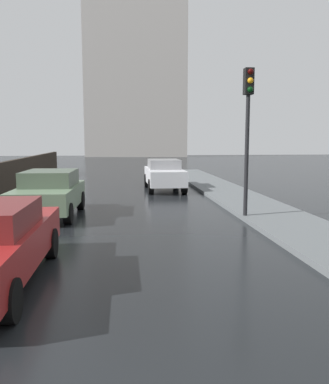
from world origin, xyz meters
The scene contains 4 objects.
car_white_mid_road centered at (2.45, 18.95, 0.76)m, with size 1.72×4.03×1.46m.
car_green_behind_camera centered at (-1.86, 12.92, 0.75)m, with size 1.96×3.89×1.43m.
traffic_light centered at (4.12, 11.59, 3.13)m, with size 0.26×0.39×4.31m.
distant_tower centered at (3.14, 59.54, 14.52)m, with size 15.03×12.39×29.04m.
Camera 1 is at (0.40, -0.08, 2.43)m, focal length 37.93 mm.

